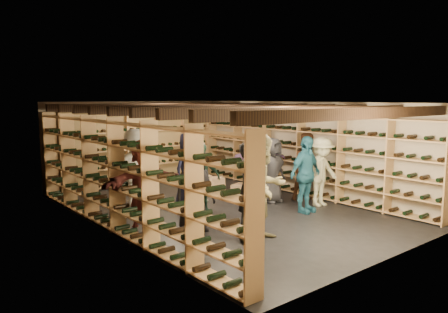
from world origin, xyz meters
TOP-DOWN VIEW (x-y plane):
  - ground at (0.00, 0.00)m, footprint 8.00×8.00m
  - walls at (0.00, 0.00)m, footprint 5.52×8.02m
  - ceiling at (0.00, 0.00)m, footprint 5.50×8.00m
  - ceiling_joists at (0.00, 0.00)m, footprint 5.40×7.12m
  - wine_rack_left at (-2.57, 0.00)m, footprint 0.32×7.50m
  - wine_rack_right at (2.57, 0.00)m, footprint 0.32×7.50m
  - wine_rack_back at (0.00, 3.83)m, footprint 4.70×0.30m
  - crate_stack_left at (0.47, 1.49)m, footprint 0.51×0.35m
  - crate_stack_right at (1.15, 1.83)m, footprint 0.58×0.49m
  - crate_loose at (1.63, 1.30)m, footprint 0.59×0.49m
  - person_0 at (-1.41, -0.86)m, footprint 0.86×0.63m
  - person_1 at (-0.37, -1.23)m, footprint 0.69×0.58m
  - person_2 at (-0.79, -2.08)m, footprint 0.98×0.80m
  - person_3 at (1.98, -1.15)m, footprint 1.08×0.67m
  - person_4 at (1.23, -1.31)m, footprint 1.02×0.48m
  - person_5 at (-2.18, -0.38)m, footprint 1.72×0.96m
  - person_6 at (-0.42, 0.75)m, footprint 0.92×0.67m
  - person_7 at (0.08, 0.97)m, footprint 0.55×0.38m
  - person_8 at (2.14, -0.63)m, footprint 1.00×0.91m
  - person_9 at (-1.49, 1.30)m, footprint 1.20×0.73m
  - person_10 at (-0.62, 0.03)m, footprint 0.97×0.59m
  - person_11 at (1.81, 0.85)m, footprint 1.66×0.90m
  - person_12 at (1.36, -0.19)m, footprint 0.82×0.59m

SIDE VIEW (x-z plane):
  - ground at x=0.00m, z-range 0.00..0.00m
  - crate_loose at x=1.63m, z-range 0.00..0.17m
  - crate_stack_right at x=1.15m, z-range 0.00..0.34m
  - crate_stack_left at x=0.47m, z-range 0.00..0.51m
  - person_7 at x=0.08m, z-range 0.00..1.49m
  - person_10 at x=-0.62m, z-range 0.00..1.54m
  - person_12 at x=1.36m, z-range 0.00..1.56m
  - person_3 at x=1.98m, z-range 0.00..1.61m
  - person_0 at x=-1.41m, z-range 0.00..1.61m
  - person_1 at x=-0.37m, z-range 0.00..1.63m
  - person_8 at x=2.14m, z-range 0.00..1.67m
  - person_4 at x=1.23m, z-range 0.00..1.69m
  - person_11 at x=1.81m, z-range 0.00..1.71m
  - person_6 at x=-0.42m, z-range 0.00..1.74m
  - person_5 at x=-2.18m, z-range 0.00..1.77m
  - person_9 at x=-1.49m, z-range 0.00..1.81m
  - person_2 at x=-0.79m, z-range 0.00..1.88m
  - wine_rack_back at x=0.00m, z-range 0.00..2.15m
  - wine_rack_left at x=-2.57m, z-range 0.00..2.15m
  - wine_rack_right at x=2.57m, z-range 0.00..2.15m
  - walls at x=0.00m, z-range 0.00..2.40m
  - ceiling_joists at x=0.00m, z-range 2.17..2.35m
  - ceiling at x=0.00m, z-range 2.40..2.40m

